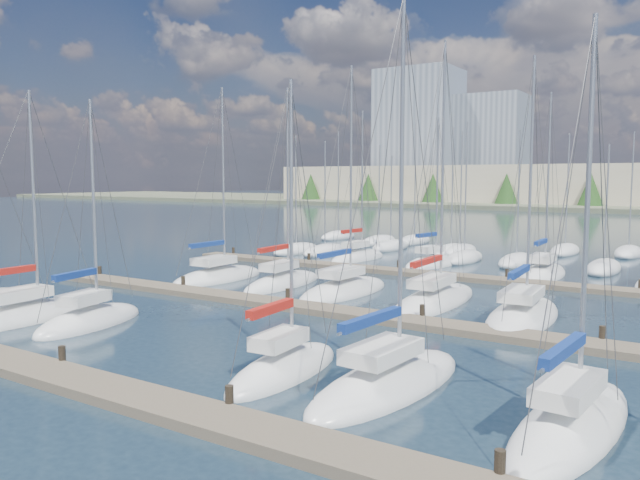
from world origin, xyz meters
The scene contains 19 objects.
ground centered at (0.00, 60.00, 0.00)m, with size 400.00×400.00×0.00m, color #203240.
dock_near centered at (0.00, 2.01, 0.15)m, with size 44.00×1.93×1.10m.
dock_mid centered at (0.00, 16.01, 0.15)m, with size 44.00×1.93×1.10m.
dock_far centered at (0.00, 30.01, 0.15)m, with size 44.00×1.93×1.10m.
sailboat_p centered at (5.49, 34.45, 0.18)m, with size 2.89×8.08×13.61m.
sailboat_n centered at (-9.86, 35.14, 0.20)m, with size 2.72×7.40×13.27m.
sailboat_h centered at (-12.85, 21.02, 0.18)m, with size 3.18×8.22×13.74m.
sailboat_f centered at (12.74, 6.99, 0.18)m, with size 2.96×8.47×12.02m.
sailboat_c centered at (-8.96, 7.78, 0.18)m, with size 3.72×6.93×11.31m.
sailboat_i centered at (-7.66, 21.40, 0.19)m, with size 2.82×8.25×13.36m.
sailboat_k centered at (2.82, 21.32, 0.18)m, with size 3.01×10.19×15.10m.
sailboat_l centered at (7.95, 20.05, 0.17)m, with size 3.43×9.16×13.53m.
sailboat_j centered at (-2.97, 21.29, 0.18)m, with size 3.12×8.60×14.28m.
sailboat_d centered at (3.18, 6.74, 0.19)m, with size 2.49×6.64×11.06m.
sailboat_b centered at (-12.46, 6.75, 0.17)m, with size 3.09×8.71×11.89m.
sailboat_e centered at (6.93, 7.42, 0.18)m, with size 3.36×8.64×13.44m.
sailboat_o centered at (-3.10, 35.03, 0.20)m, with size 3.59×6.77×12.36m.
distant_boats centered at (-4.34, 43.76, 0.29)m, with size 36.93×20.75×13.30m.
shoreline centered at (-13.29, 149.77, 7.44)m, with size 400.00×60.00×38.00m.
Camera 1 is at (15.89, -10.57, 6.93)m, focal length 35.00 mm.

